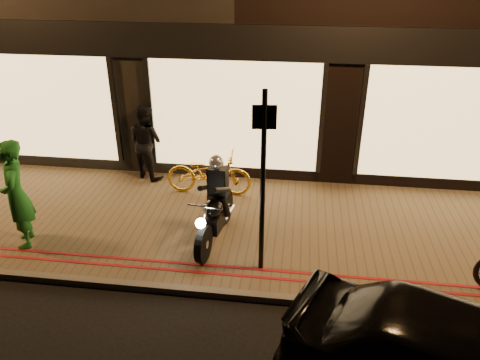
# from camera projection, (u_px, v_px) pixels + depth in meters

# --- Properties ---
(ground) EXTENTS (90.00, 90.00, 0.00)m
(ground) POSITION_uv_depth(u_px,v_px,m) (199.00, 297.00, 7.24)
(ground) COLOR black
(ground) RESTS_ON ground
(sidewalk) EXTENTS (50.00, 4.00, 0.12)m
(sidewalk) POSITION_uv_depth(u_px,v_px,m) (221.00, 225.00, 8.99)
(sidewalk) COLOR brown
(sidewalk) RESTS_ON ground
(kerb_stone) EXTENTS (50.00, 0.14, 0.12)m
(kerb_stone) POSITION_uv_depth(u_px,v_px,m) (199.00, 292.00, 7.26)
(kerb_stone) COLOR #59544C
(kerb_stone) RESTS_ON ground
(red_kerb_lines) EXTENTS (50.00, 0.26, 0.01)m
(red_kerb_lines) POSITION_uv_depth(u_px,v_px,m) (206.00, 269.00, 7.67)
(red_kerb_lines) COLOR maroon
(red_kerb_lines) RESTS_ON sidewalk
(motorcycle) EXTENTS (0.63, 1.94, 1.59)m
(motorcycle) POSITION_uv_depth(u_px,v_px,m) (215.00, 209.00, 8.22)
(motorcycle) COLOR black
(motorcycle) RESTS_ON sidewalk
(sign_post) EXTENTS (0.35, 0.09, 3.00)m
(sign_post) POSITION_uv_depth(u_px,v_px,m) (263.00, 176.00, 6.96)
(sign_post) COLOR black
(sign_post) RESTS_ON sidewalk
(bicycle_gold) EXTENTS (1.81, 0.64, 0.95)m
(bicycle_gold) POSITION_uv_depth(u_px,v_px,m) (209.00, 173.00, 9.84)
(bicycle_gold) COLOR yellow
(bicycle_gold) RESTS_ON sidewalk
(person_green) EXTENTS (0.73, 0.85, 1.95)m
(person_green) POSITION_uv_depth(u_px,v_px,m) (16.00, 195.00, 7.92)
(person_green) COLOR #1B6821
(person_green) RESTS_ON sidewalk
(person_dark) EXTENTS (1.03, 0.96, 1.69)m
(person_dark) POSITION_uv_depth(u_px,v_px,m) (146.00, 142.00, 10.41)
(person_dark) COLOR black
(person_dark) RESTS_ON sidewalk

